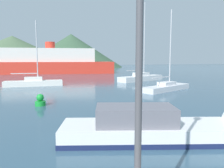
{
  "coord_description": "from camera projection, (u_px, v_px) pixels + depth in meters",
  "views": [
    {
      "loc": [
        -7.19,
        -3.15,
        3.27
      ],
      "look_at": [
        -0.85,
        14.0,
        1.2
      ],
      "focal_mm": 35.0,
      "sensor_mm": 36.0,
      "label": 1
    }
  ],
  "objects": [
    {
      "name": "sailboat_middle",
      "position": [
        141.0,
        77.0,
        33.33
      ],
      "size": [
        8.42,
        4.72,
        11.75
      ],
      "rotation": [
        0.0,
        0.0,
        0.37
      ],
      "color": "white",
      "rests_on": "ground_plane"
    },
    {
      "name": "motorboat_near",
      "position": [
        168.0,
        129.0,
        8.9
      ],
      "size": [
        8.49,
        4.54,
        2.03
      ],
      "rotation": [
        0.0,
        0.0,
        -0.33
      ],
      "color": "white",
      "rests_on": "ground_plane"
    },
    {
      "name": "ferry_distant",
      "position": [
        51.0,
        62.0,
        52.0
      ],
      "size": [
        30.42,
        14.23,
        7.36
      ],
      "rotation": [
        0.0,
        0.0,
        -0.19
      ],
      "color": "red",
      "rests_on": "ground_plane"
    },
    {
      "name": "sailboat_inner",
      "position": [
        34.0,
        82.0,
        26.88
      ],
      "size": [
        6.93,
        1.96,
        7.95
      ],
      "rotation": [
        0.0,
        0.0,
        -0.06
      ],
      "color": "white",
      "rests_on": "ground_plane"
    },
    {
      "name": "hill_west",
      "position": [
        13.0,
        52.0,
        86.32
      ],
      "size": [
        53.37,
        53.37,
        12.5
      ],
      "color": "#4C6647",
      "rests_on": "ground_plane"
    },
    {
      "name": "sailboat_outer",
      "position": [
        167.0,
        87.0,
        22.94
      ],
      "size": [
        6.76,
        3.97,
        8.35
      ],
      "rotation": [
        0.0,
        0.0,
        0.39
      ],
      "color": "silver",
      "rests_on": "ground_plane"
    },
    {
      "name": "hill_central",
      "position": [
        71.0,
        51.0,
        92.7
      ],
      "size": [
        43.53,
        43.53,
        13.93
      ],
      "color": "#38563D",
      "rests_on": "ground_plane"
    },
    {
      "name": "buoy_marker",
      "position": [
        40.0,
        101.0,
        15.46
      ],
      "size": [
        0.73,
        0.73,
        0.83
      ],
      "color": "green",
      "rests_on": "ground_plane"
    }
  ]
}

